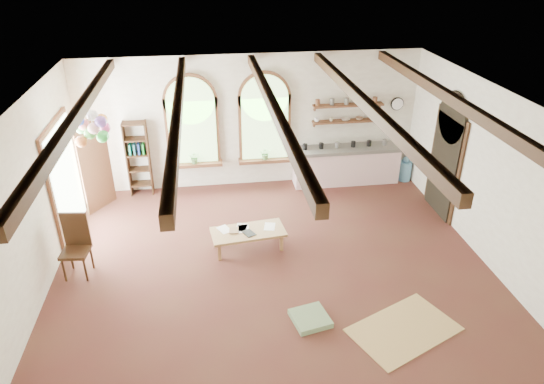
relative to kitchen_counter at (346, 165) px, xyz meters
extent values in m
plane|color=#522E22|center=(-2.30, -3.20, -0.48)|extent=(8.00, 8.00, 0.00)
cube|color=brown|center=(-3.70, 0.24, 0.97)|extent=(1.24, 0.08, 1.64)
cylinder|color=brown|center=(-3.70, 0.24, 1.72)|extent=(1.24, 0.08, 1.24)
cube|color=#92C375|center=(-3.70, 0.20, 0.97)|extent=(1.10, 0.04, 1.50)
cube|color=brown|center=(-3.70, 0.15, 0.18)|extent=(1.30, 0.28, 0.08)
cube|color=brown|center=(-2.00, 0.24, 0.97)|extent=(1.24, 0.08, 1.64)
cylinder|color=brown|center=(-2.00, 0.24, 1.72)|extent=(1.24, 0.08, 1.24)
cube|color=#92C375|center=(-2.00, 0.20, 0.97)|extent=(1.10, 0.04, 1.50)
cube|color=brown|center=(-2.00, 0.15, 0.18)|extent=(1.30, 0.28, 0.08)
cube|color=brown|center=(-6.25, -1.40, 0.67)|extent=(0.10, 1.90, 2.50)
cube|color=black|center=(1.65, -1.70, 0.62)|extent=(0.10, 1.30, 2.40)
cube|color=beige|center=(0.00, 0.00, -0.05)|extent=(2.60, 0.55, 0.86)
cube|color=slate|center=(0.00, 0.00, 0.42)|extent=(2.68, 0.62, 0.08)
cube|color=brown|center=(0.00, 0.18, 1.07)|extent=(1.70, 0.24, 0.04)
cube|color=brown|center=(0.00, 0.18, 1.47)|extent=(1.70, 0.24, 0.04)
cylinder|color=black|center=(1.25, 0.25, 1.42)|extent=(0.32, 0.04, 0.32)
cube|color=#3E2A13|center=(-5.25, 0.12, 0.42)|extent=(0.03, 0.32, 1.80)
cube|color=#3E2A13|center=(-4.75, 0.12, 0.42)|extent=(0.03, 0.32, 1.80)
cube|color=#A3804A|center=(-2.70, -2.60, -0.10)|extent=(1.49, 0.81, 0.05)
cube|color=#A3804A|center=(-3.28, -2.90, -0.30)|extent=(0.06, 0.06, 0.36)
cube|color=#A3804A|center=(-2.06, -2.76, -0.30)|extent=(0.06, 0.06, 0.36)
cube|color=#A3804A|center=(-3.34, -2.44, -0.30)|extent=(0.06, 0.06, 0.36)
cube|color=#A3804A|center=(-2.12, -2.30, -0.30)|extent=(0.06, 0.06, 0.36)
cube|color=#3E2A13|center=(-5.84, -3.00, 0.02)|extent=(0.52, 0.52, 0.06)
cube|color=#3E2A13|center=(-5.82, -2.79, 0.36)|extent=(0.47, 0.10, 0.69)
cube|color=tan|center=(-0.50, -5.20, -0.47)|extent=(1.92, 1.60, 0.02)
cube|color=#6E8A5F|center=(-1.92, -4.79, -0.43)|extent=(0.67, 0.67, 0.10)
cylinder|color=#538DB2|center=(0.80, -0.04, -0.22)|extent=(0.33, 0.33, 0.50)
sphere|color=#538DB2|center=(0.80, -0.04, 0.08)|extent=(0.18, 0.18, 0.18)
cylinder|color=#538DB2|center=(1.52, -0.09, -0.23)|extent=(0.33, 0.33, 0.49)
sphere|color=#538DB2|center=(1.52, -0.09, 0.07)|extent=(0.18, 0.18, 0.18)
cylinder|color=white|center=(-5.46, -1.69, 2.30)|extent=(0.01, 0.01, 0.85)
sphere|color=green|center=(-5.31, -1.66, 1.69)|extent=(0.21, 0.21, 0.21)
sphere|color=#E64CA4|center=(-5.28, -1.55, 1.81)|extent=(0.21, 0.21, 0.21)
sphere|color=orange|center=(-5.33, -1.42, 1.93)|extent=(0.21, 0.21, 0.21)
sphere|color=silver|center=(-5.47, -1.53, 2.05)|extent=(0.21, 0.21, 0.21)
sphere|color=yellow|center=(-5.58, -1.49, 1.69)|extent=(0.21, 0.21, 0.21)
sphere|color=#4BAF59|center=(-5.72, -1.53, 1.81)|extent=(0.21, 0.21, 0.21)
sphere|color=#CB5F65|center=(-5.62, -1.67, 1.93)|extent=(0.21, 0.21, 0.21)
sphere|color=blue|center=(-5.68, -1.78, 2.05)|extent=(0.21, 0.21, 0.21)
sphere|color=#CF692E|center=(-5.66, -1.92, 1.69)|extent=(0.21, 0.21, 0.21)
sphere|color=#56CC48|center=(-5.50, -1.84, 1.81)|extent=(0.21, 0.21, 0.21)
sphere|color=#FFC0BB|center=(-5.40, -1.91, 1.93)|extent=(0.21, 0.21, 0.21)
sphere|color=#764CB1|center=(-5.26, -1.91, 2.05)|extent=(0.21, 0.21, 0.21)
sphere|color=green|center=(-5.31, -1.74, 1.69)|extent=(0.21, 0.21, 0.21)
imported|color=olive|center=(-3.06, -2.55, -0.06)|extent=(0.20, 0.27, 0.02)
cube|color=black|center=(-2.69, -2.69, -0.06)|extent=(0.28, 0.32, 0.01)
imported|color=#598C4C|center=(-3.70, 0.12, 0.37)|extent=(0.27, 0.23, 0.30)
imported|color=#598C4C|center=(-2.00, 0.12, 0.37)|extent=(0.27, 0.23, 0.30)
imported|color=white|center=(-0.75, 0.18, 1.14)|extent=(0.12, 0.10, 0.10)
imported|color=beige|center=(-0.40, 0.18, 1.14)|extent=(0.10, 0.10, 0.09)
imported|color=beige|center=(-0.05, 0.18, 1.12)|extent=(0.22, 0.22, 0.05)
imported|color=#8C664C|center=(0.30, 0.18, 1.12)|extent=(0.20, 0.20, 0.06)
imported|color=slate|center=(0.65, 0.18, 1.19)|extent=(0.18, 0.18, 0.19)
camera|label=1|loc=(-3.37, -10.59, 5.01)|focal=32.00mm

